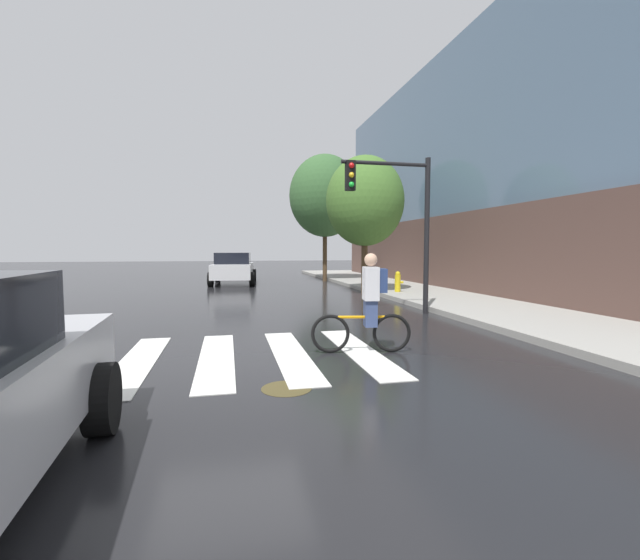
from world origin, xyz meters
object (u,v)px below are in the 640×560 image
at_px(cyclist, 369,303).
at_px(street_tree_mid, 325,196).
at_px(sedan_mid, 234,268).
at_px(street_tree_near, 365,201).
at_px(manhole_cover, 287,388).
at_px(fire_hydrant, 398,282).
at_px(traffic_light_near, 398,208).

bearing_deg(cyclist, street_tree_mid, 79.69).
height_order(sedan_mid, cyclist, cyclist).
distance_m(street_tree_near, street_tree_mid, 7.19).
bearing_deg(sedan_mid, street_tree_near, -51.58).
relative_size(manhole_cover, street_tree_near, 0.12).
relative_size(manhole_cover, sedan_mid, 0.13).
relative_size(fire_hydrant, street_tree_mid, 0.11).
height_order(traffic_light_near, street_tree_mid, street_tree_mid).
bearing_deg(fire_hydrant, traffic_light_near, -112.76).
height_order(manhole_cover, street_tree_mid, street_tree_mid).
relative_size(cyclist, fire_hydrant, 2.18).
bearing_deg(traffic_light_near, fire_hydrant, 67.24).
height_order(manhole_cover, cyclist, cyclist).
distance_m(traffic_light_near, street_tree_mid, 12.37).
bearing_deg(manhole_cover, traffic_light_near, 55.55).
distance_m(cyclist, street_tree_mid, 16.79).
height_order(sedan_mid, street_tree_near, street_tree_near).
bearing_deg(fire_hydrant, sedan_mid, 131.18).
xyz_separation_m(cyclist, traffic_light_near, (2.13, 3.88, 2.02)).
relative_size(cyclist, street_tree_mid, 0.25).
bearing_deg(cyclist, sedan_mid, 97.64).
bearing_deg(traffic_light_near, street_tree_mid, 86.27).
relative_size(sedan_mid, cyclist, 2.80).
bearing_deg(traffic_light_near, cyclist, -118.78).
bearing_deg(fire_hydrant, street_tree_near, 148.14).
height_order(cyclist, street_tree_mid, street_tree_mid).
bearing_deg(manhole_cover, sedan_mid, 91.42).
distance_m(sedan_mid, street_tree_mid, 6.34).
distance_m(manhole_cover, street_tree_mid, 18.84).
bearing_deg(street_tree_mid, manhole_cover, -104.42).
bearing_deg(manhole_cover, cyclist, 44.44).
xyz_separation_m(fire_hydrant, street_tree_near, (-1.11, 0.69, 3.07)).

